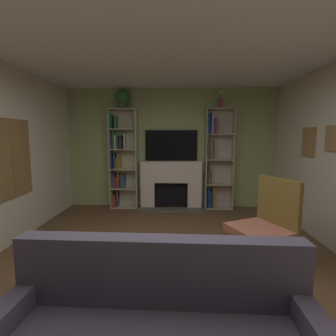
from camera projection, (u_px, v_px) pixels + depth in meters
ground_plane at (163, 284)px, 2.79m from camera, size 7.59×7.59×0.00m
wall_back_accent at (171, 149)px, 5.79m from camera, size 4.81×0.06×2.68m
ceiling at (163, 23)px, 2.45m from camera, size 4.81×6.44×0.06m
fireplace at (171, 183)px, 5.74m from camera, size 1.46×0.54×1.06m
tv at (171, 145)px, 5.72m from camera, size 1.17×0.06×0.68m
bookshelf_left at (121, 160)px, 5.72m from camera, size 0.61×0.30×2.22m
bookshelf_right at (215, 159)px, 5.64m from camera, size 0.61×0.30×2.22m
potted_plant at (122, 98)px, 5.51m from camera, size 0.31×0.31×0.40m
vase_with_flowers at (221, 102)px, 5.44m from camera, size 0.11×0.11×0.37m
armchair at (266, 223)px, 3.21m from camera, size 0.86×0.88×1.09m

